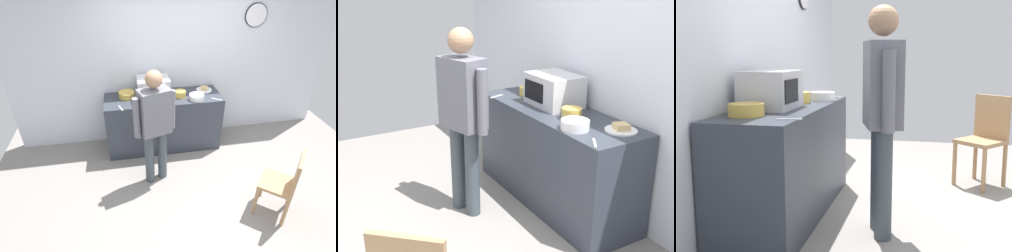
# 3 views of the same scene
# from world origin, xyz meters

# --- Properties ---
(ground_plane) EXTENTS (6.00, 6.00, 0.00)m
(ground_plane) POSITION_xyz_m (0.00, 0.00, 0.00)
(ground_plane) COLOR gray
(back_wall) EXTENTS (5.40, 0.13, 2.60)m
(back_wall) POSITION_xyz_m (0.01, 1.60, 1.30)
(back_wall) COLOR silver
(back_wall) RESTS_ON ground_plane
(kitchen_counter) EXTENTS (1.86, 0.62, 0.93)m
(kitchen_counter) POSITION_xyz_m (-0.30, 1.22, 0.47)
(kitchen_counter) COLOR #333842
(kitchen_counter) RESTS_ON ground_plane
(microwave) EXTENTS (0.50, 0.39, 0.30)m
(microwave) POSITION_xyz_m (-0.44, 1.30, 1.08)
(microwave) COLOR silver
(microwave) RESTS_ON kitchen_counter
(sandwich_plate) EXTENTS (0.26, 0.26, 0.07)m
(sandwich_plate) POSITION_xyz_m (0.41, 1.34, 0.95)
(sandwich_plate) COLOR white
(sandwich_plate) RESTS_ON kitchen_counter
(salad_bowl) EXTENTS (0.23, 0.23, 0.08)m
(salad_bowl) POSITION_xyz_m (0.20, 1.04, 0.97)
(salad_bowl) COLOR white
(salad_bowl) RESTS_ON kitchen_counter
(cereal_bowl) EXTENTS (0.25, 0.25, 0.09)m
(cereal_bowl) POSITION_xyz_m (-0.87, 1.32, 0.97)
(cereal_bowl) COLOR gold
(cereal_bowl) RESTS_ON kitchen_counter
(mixing_bowl) EXTENTS (0.17, 0.17, 0.10)m
(mixing_bowl) POSITION_xyz_m (-0.03, 1.19, 0.98)
(mixing_bowl) COLOR gold
(mixing_bowl) RESTS_ON kitchen_counter
(fork_utensil) EXTENTS (0.07, 0.17, 0.01)m
(fork_utensil) POSITION_xyz_m (-0.98, 0.96, 0.93)
(fork_utensil) COLOR silver
(fork_utensil) RESTS_ON kitchen_counter
(spoon_utensil) EXTENTS (0.15, 0.12, 0.01)m
(spoon_utensil) POSITION_xyz_m (0.51, 0.98, 0.93)
(spoon_utensil) COLOR silver
(spoon_utensil) RESTS_ON kitchen_counter
(person_standing) EXTENTS (0.57, 0.34, 1.70)m
(person_standing) POSITION_xyz_m (-0.54, 0.40, 1.00)
(person_standing) COLOR #3F4950
(person_standing) RESTS_ON ground_plane
(wooden_chair) EXTENTS (0.56, 0.56, 0.94)m
(wooden_chair) POSITION_xyz_m (0.90, -0.52, 0.52)
(wooden_chair) COLOR #A87F56
(wooden_chair) RESTS_ON ground_plane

